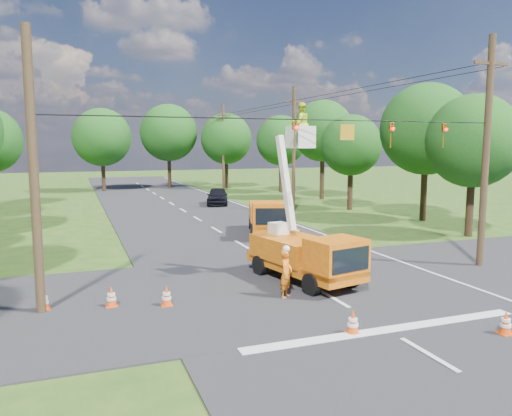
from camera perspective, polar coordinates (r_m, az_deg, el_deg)
name	(u,v)px	position (r m, az deg, el deg)	size (l,w,h in m)	color
ground	(198,219)	(36.31, -6.70, -1.30)	(140.00, 140.00, 0.00)	#244915
road_main	(198,219)	(36.31, -6.70, -1.30)	(12.00, 100.00, 0.06)	black
road_cross	(308,284)	(19.64, 5.92, -8.68)	(56.00, 10.00, 0.07)	black
stop_bar	(387,331)	(15.38, 14.73, -13.47)	(9.00, 0.45, 0.02)	silver
edge_line	(269,216)	(38.00, 1.54, -0.87)	(0.12, 90.00, 0.02)	silver
bucket_truck	(306,244)	(19.65, 5.69, -4.17)	(3.06, 5.65, 6.99)	orange
second_truck	(269,216)	(29.85, 1.51, -0.93)	(3.80, 6.12, 2.16)	orange
ground_worker	(286,274)	(17.73, 3.45, -7.50)	(0.63, 0.42, 1.74)	orange
distant_car	(217,196)	(44.96, -4.43, 1.37)	(1.83, 4.54, 1.55)	black
traffic_cone_0	(353,322)	(14.82, 11.02, -12.69)	(0.38, 0.38, 0.71)	#E4460C
traffic_cone_1	(506,323)	(16.16, 26.63, -11.65)	(0.38, 0.38, 0.71)	#E4460C
traffic_cone_2	(274,249)	(24.30, 2.06, -4.67)	(0.38, 0.38, 0.71)	#E4460C
traffic_cone_3	(297,232)	(28.96, 4.70, -2.74)	(0.38, 0.38, 0.71)	#E4460C
traffic_cone_4	(167,296)	(17.17, -10.18, -9.87)	(0.38, 0.38, 0.71)	#E4460C
traffic_cone_5	(111,297)	(17.49, -16.20, -9.73)	(0.38, 0.38, 0.71)	#E4460C
traffic_cone_6	(43,300)	(17.88, -23.12, -9.66)	(0.38, 0.38, 0.71)	#E4460C
traffic_cone_7	(274,216)	(35.14, 2.09, -0.95)	(0.38, 0.38, 0.71)	#E4460C
pole_right_near	(486,151)	(23.90, 24.81, 5.94)	(1.80, 0.30, 10.00)	#4C3823
pole_right_mid	(294,148)	(40.60, 4.34, 6.87)	(1.80, 0.30, 10.00)	#4C3823
pole_right_far	(223,147)	(59.37, -3.78, 7.00)	(1.80, 0.30, 10.00)	#4C3823
pole_left	(34,173)	(16.98, -24.06, 3.66)	(0.30, 0.30, 9.00)	#4C3823
signal_span	(361,132)	(19.97, 11.96, 8.53)	(18.00, 0.29, 1.07)	black
tree_right_a	(473,141)	(31.69, 23.59, 7.00)	(5.40, 5.40, 8.28)	#382616
tree_right_b	(426,129)	(37.21, 18.90, 8.51)	(6.40, 6.40, 9.65)	#382616
tree_right_c	(351,145)	(41.91, 10.81, 7.05)	(5.00, 5.00, 7.83)	#382616
tree_right_d	(323,131)	(49.68, 7.64, 8.71)	(6.00, 6.00, 9.70)	#382616
tree_right_e	(281,141)	(56.46, 2.89, 7.70)	(5.60, 5.60, 8.63)	#382616
tree_far_a	(102,137)	(60.02, -17.20, 7.73)	(6.60, 6.60, 9.50)	#382616
tree_far_b	(169,133)	(62.97, -9.96, 8.47)	(7.00, 7.00, 10.32)	#382616
tree_far_c	(226,139)	(61.58, -3.42, 7.90)	(6.20, 6.20, 9.18)	#382616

